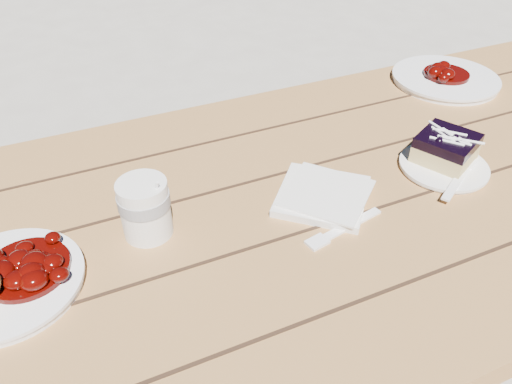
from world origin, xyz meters
name	(u,v)px	position (x,y,z in m)	size (l,w,h in m)	color
picnic_table	(293,263)	(0.00, 0.00, 0.59)	(2.00, 1.55, 0.75)	brown
main_plate	(7,284)	(-0.48, -0.01, 0.76)	(0.21, 0.21, 0.02)	white
goulash_stew	(23,261)	(-0.45, -0.01, 0.79)	(0.12, 0.12, 0.04)	#420502
dessert_plate	(443,167)	(0.30, -0.03, 0.76)	(0.16, 0.16, 0.01)	white
blueberry_cake	(446,148)	(0.31, -0.02, 0.79)	(0.13, 0.13, 0.06)	tan
fork_dessert	(456,182)	(0.28, -0.09, 0.76)	(0.03, 0.16, 0.01)	white
coffee_cup	(145,209)	(-0.26, 0.02, 0.80)	(0.08, 0.08, 0.10)	white
napkin_stack	(322,196)	(0.04, -0.02, 0.76)	(0.15, 0.15, 0.01)	white
fork_table	(351,224)	(0.05, -0.10, 0.75)	(0.03, 0.16, 0.01)	white
second_plate	(445,79)	(0.56, 0.27, 0.76)	(0.26, 0.26, 0.02)	white
second_stew	(448,68)	(0.56, 0.27, 0.79)	(0.11, 0.11, 0.04)	#420502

